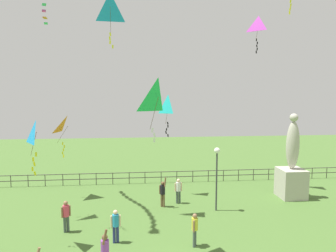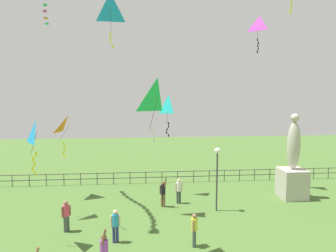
# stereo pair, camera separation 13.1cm
# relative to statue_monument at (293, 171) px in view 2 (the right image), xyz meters

# --- Properties ---
(statue_monument) EXTENTS (1.68, 1.68, 5.88)m
(statue_monument) POSITION_rel_statue_monument_xyz_m (0.00, 0.00, 0.00)
(statue_monument) COLOR #B2AD9E
(statue_monument) RESTS_ON ground_plane
(lamppost) EXTENTS (0.36, 0.36, 3.95)m
(lamppost) POSITION_rel_statue_monument_xyz_m (-5.82, -1.83, 1.06)
(lamppost) COLOR #38383D
(lamppost) RESTS_ON ground_plane
(person_0) EXTENTS (0.30, 0.45, 1.60)m
(person_0) POSITION_rel_statue_monument_xyz_m (-7.96, -5.99, -0.94)
(person_0) COLOR #3F4C47
(person_0) RESTS_ON ground_plane
(person_1) EXTENTS (0.45, 0.43, 1.95)m
(person_1) POSITION_rel_statue_monument_xyz_m (-9.07, -0.92, -0.88)
(person_1) COLOR brown
(person_1) RESTS_ON ground_plane
(person_3) EXTENTS (0.49, 0.30, 1.64)m
(person_3) POSITION_rel_statue_monument_xyz_m (-11.69, -5.28, -0.92)
(person_3) COLOR navy
(person_3) RESTS_ON ground_plane
(person_4) EXTENTS (0.43, 0.32, 1.67)m
(person_4) POSITION_rel_statue_monument_xyz_m (-14.35, -3.89, -0.90)
(person_4) COLOR #3F4C47
(person_4) RESTS_ON ground_plane
(person_5) EXTENTS (0.50, 0.31, 1.66)m
(person_5) POSITION_rel_statue_monument_xyz_m (-7.99, -0.40, -0.91)
(person_5) COLOR #3F4C47
(person_5) RESTS_ON ground_plane
(person_6) EXTENTS (0.32, 0.55, 2.03)m
(person_6) POSITION_rel_statue_monument_xyz_m (-11.89, -7.94, -0.84)
(person_6) COLOR black
(person_6) RESTS_ON ground_plane
(kite_0) EXTENTS (0.78, 0.95, 2.57)m
(kite_0) POSITION_rel_statue_monument_xyz_m (-15.21, -5.19, 3.50)
(kite_0) COLOR #198CD1
(kite_1) EXTENTS (1.12, 1.06, 2.71)m
(kite_1) POSITION_rel_statue_monument_xyz_m (-1.69, 2.52, 10.37)
(kite_1) COLOR #B22DB2
(kite_3) EXTENTS (1.17, 1.18, 2.69)m
(kite_3) POSITION_rel_statue_monument_xyz_m (-9.71, -6.84, 5.15)
(kite_3) COLOR #1EB759
(kite_4) EXTENTS (1.22, 1.01, 2.89)m
(kite_4) POSITION_rel_statue_monument_xyz_m (-12.02, -2.24, 10.01)
(kite_4) COLOR #198CD1
(kite_5) EXTENTS (1.30, 1.16, 2.80)m
(kite_5) POSITION_rel_statue_monument_xyz_m (-15.37, 1.39, 3.11)
(kite_5) COLOR orange
(kite_6) EXTENTS (0.94, 0.94, 2.96)m
(kite_6) POSITION_rel_statue_monument_xyz_m (-8.45, 1.79, 4.49)
(kite_6) COLOR #19B2B2
(waterfront_railing) EXTENTS (36.03, 0.06, 0.95)m
(waterfront_railing) POSITION_rel_statue_monument_xyz_m (-9.37, 4.26, -1.24)
(waterfront_railing) COLOR #4C4742
(waterfront_railing) RESTS_ON ground_plane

